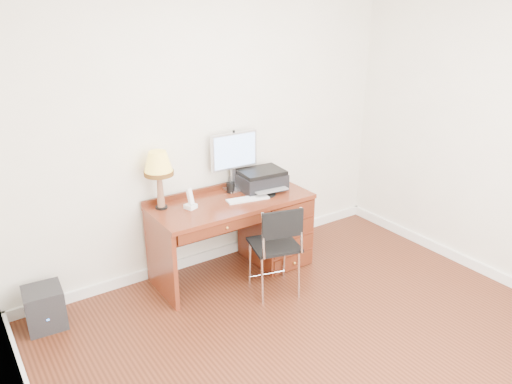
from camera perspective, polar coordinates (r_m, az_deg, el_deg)
ground at (r=4.01m, az=8.28°, el=-17.36°), size 4.00×4.00×0.00m
room_shell at (r=4.37m, az=2.68°, el=-12.68°), size 4.00×4.00×4.00m
desk at (r=4.90m, az=0.42°, el=-3.77°), size 1.50×0.67×0.75m
monitor at (r=4.77m, az=-2.50°, el=4.38°), size 0.49×0.16×0.56m
keyboard at (r=4.60m, az=-0.95°, el=-0.81°), size 0.41×0.18×0.02m
mouse_pad at (r=4.72m, az=0.88°, el=-0.12°), size 0.23×0.23×0.05m
printer at (r=4.84m, az=0.62°, el=1.44°), size 0.46×0.37×0.19m
leg_lamp at (r=4.37m, az=-11.09°, el=2.82°), size 0.26×0.26×0.52m
phone at (r=4.44m, az=-7.50°, el=-1.20°), size 0.11×0.11×0.19m
pen_cup at (r=4.77m, az=-2.93°, el=0.54°), size 0.08×0.08×0.10m
chair at (r=4.36m, az=2.61°, el=-5.59°), size 0.49×0.50×0.85m
equipment_box at (r=4.44m, az=-23.00°, el=-12.07°), size 0.31×0.31×0.34m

